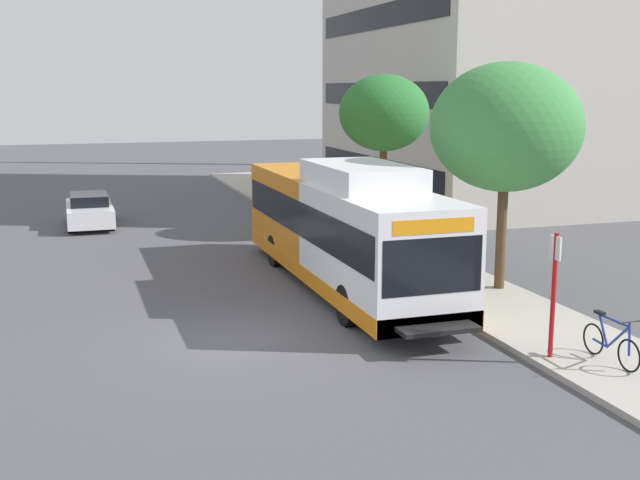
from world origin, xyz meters
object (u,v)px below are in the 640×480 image
at_px(transit_bus, 343,228).
at_px(street_tree_mid_block, 384,113).
at_px(street_tree_near_stop, 506,128).
at_px(parked_car_far_lane, 90,210).
at_px(bicycle_parked, 611,343).
at_px(bus_stop_sign_pole, 554,286).

distance_m(transit_bus, street_tree_mid_block, 8.63).
xyz_separation_m(street_tree_near_stop, street_tree_mid_block, (0.17, 8.91, 0.11)).
bearing_deg(transit_bus, street_tree_mid_block, 59.66).
xyz_separation_m(street_tree_near_stop, parked_car_far_lane, (-10.45, 14.72, -3.89)).
bearing_deg(street_tree_mid_block, transit_bus, -120.34).
relative_size(street_tree_mid_block, parked_car_far_lane, 1.33).
distance_m(bicycle_parked, parked_car_far_lane, 22.82).
height_order(bus_stop_sign_pole, street_tree_near_stop, street_tree_near_stop).
bearing_deg(parked_car_far_lane, bicycle_parked, -65.65).
distance_m(transit_bus, street_tree_near_stop, 5.22).
relative_size(transit_bus, bicycle_parked, 6.96).
relative_size(bicycle_parked, street_tree_near_stop, 0.29).
relative_size(bus_stop_sign_pole, street_tree_mid_block, 0.43).
height_order(transit_bus, street_tree_near_stop, street_tree_near_stop).
bearing_deg(bicycle_parked, parked_car_far_lane, 114.35).
distance_m(bus_stop_sign_pole, street_tree_near_stop, 6.43).
height_order(bus_stop_sign_pole, bicycle_parked, bus_stop_sign_pole).
bearing_deg(bus_stop_sign_pole, parked_car_far_lane, 112.83).
bearing_deg(parked_car_far_lane, street_tree_near_stop, -54.63).
xyz_separation_m(bus_stop_sign_pole, parked_car_far_lane, (-8.46, 20.10, -0.99)).
height_order(transit_bus, parked_car_far_lane, transit_bus).
bearing_deg(street_tree_near_stop, bus_stop_sign_pole, -110.25).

